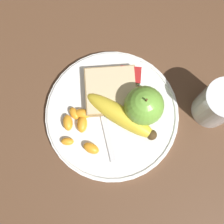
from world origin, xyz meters
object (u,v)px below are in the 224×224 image
(apple, at_px, (144,106))
(bread_slice, at_px, (111,91))
(jam_packet, at_px, (130,76))
(juice_glass, at_px, (217,104))
(plate, at_px, (112,114))
(banana, at_px, (122,116))
(fork, at_px, (103,115))

(apple, bearing_deg, bread_slice, 153.99)
(apple, height_order, jam_packet, apple)
(juice_glass, xyz_separation_m, bread_slice, (-0.21, 0.02, -0.03))
(plate, height_order, banana, banana)
(banana, distance_m, jam_packet, 0.09)
(juice_glass, distance_m, banana, 0.19)
(apple, bearing_deg, banana, -154.32)
(juice_glass, distance_m, fork, 0.23)
(fork, bearing_deg, banana, -112.87)
(apple, bearing_deg, plate, -167.78)
(bread_slice, xyz_separation_m, jam_packet, (0.04, 0.04, -0.00))
(juice_glass, height_order, bread_slice, juice_glass)
(fork, bearing_deg, juice_glass, -99.72)
(banana, xyz_separation_m, bread_slice, (-0.03, 0.05, -0.01))
(plate, height_order, apple, apple)
(banana, bearing_deg, fork, 174.74)
(bread_slice, bearing_deg, fork, -104.34)
(juice_glass, bearing_deg, apple, -174.32)
(apple, bearing_deg, jam_packet, 113.43)
(apple, relative_size, banana, 0.56)
(apple, distance_m, banana, 0.05)
(plate, height_order, juice_glass, juice_glass)
(bread_slice, height_order, fork, bread_slice)
(plate, relative_size, apple, 3.15)
(fork, bearing_deg, jam_packet, -48.21)
(juice_glass, relative_size, apple, 1.22)
(banana, distance_m, bread_slice, 0.06)
(juice_glass, distance_m, bread_slice, 0.21)
(juice_glass, xyz_separation_m, fork, (-0.22, -0.03, -0.04))
(jam_packet, bearing_deg, bread_slice, -136.63)
(plate, xyz_separation_m, fork, (-0.02, -0.00, 0.01))
(juice_glass, bearing_deg, plate, -172.32)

